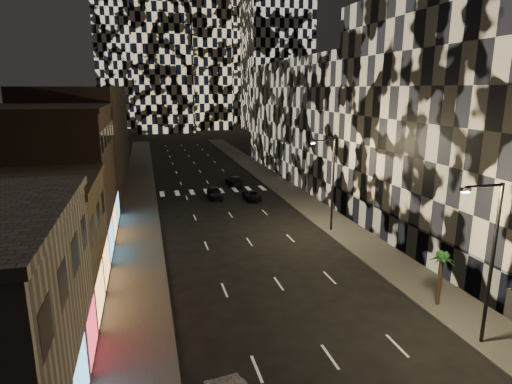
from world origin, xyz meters
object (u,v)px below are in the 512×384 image
streetlight_near (489,254)px  car_dark_oncoming (234,181)px  car_dark_rightlane (252,196)px  car_dark_midlane (215,192)px  palm_tree (442,261)px  streetlight_far (331,178)px

streetlight_near → car_dark_oncoming: (-4.85, 42.69, -4.64)m
car_dark_rightlane → streetlight_near: bearing=-82.9°
car_dark_midlane → car_dark_oncoming: 7.76m
car_dark_oncoming → palm_tree: palm_tree is taller
palm_tree → streetlight_far: bearing=92.3°
streetlight_near → car_dark_midlane: (-8.85, 36.04, -4.62)m
streetlight_far → car_dark_rightlane: size_ratio=2.29×
car_dark_rightlane → palm_tree: (5.00, -29.71, 2.58)m
streetlight_far → car_dark_midlane: size_ratio=2.09×
streetlight_near → palm_tree: 4.84m
streetlight_near → car_dark_rightlane: streetlight_near is taller
streetlight_far → car_dark_rightlane: 15.39m
streetlight_near → palm_tree: bearing=81.4°
streetlight_near → car_dark_rightlane: bearing=97.3°
streetlight_far → car_dark_oncoming: streetlight_far is taller
streetlight_far → palm_tree: bearing=-87.7°
streetlight_far → streetlight_near: bearing=-90.0°
car_dark_midlane → streetlight_near: bearing=-75.5°
car_dark_midlane → car_dark_rightlane: bearing=-24.1°
streetlight_near → palm_tree: (0.65, 4.25, -2.23)m
streetlight_near → car_dark_rightlane: (-4.35, 33.96, -4.81)m
car_dark_oncoming → car_dark_midlane: bearing=57.8°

